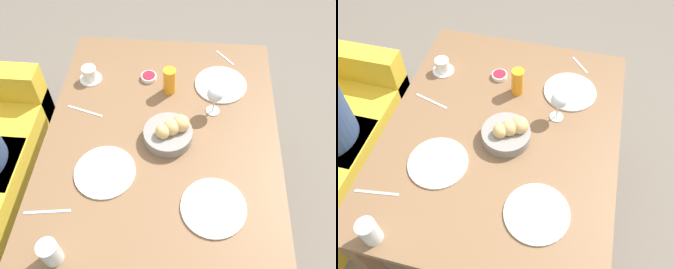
% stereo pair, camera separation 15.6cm
% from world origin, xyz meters
% --- Properties ---
extents(ground_plane, '(10.00, 10.00, 0.00)m').
position_xyz_m(ground_plane, '(0.00, 0.00, 0.00)').
color(ground_plane, '#6B6056').
extents(dining_table, '(1.30, 1.05, 0.76)m').
position_xyz_m(dining_table, '(0.00, 0.00, 0.67)').
color(dining_table, brown).
rests_on(dining_table, ground_plane).
extents(bread_basket, '(0.22, 0.22, 0.12)m').
position_xyz_m(bread_basket, '(-0.02, -0.04, 0.81)').
color(bread_basket, gray).
rests_on(bread_basket, dining_table).
extents(plate_near_left, '(0.26, 0.26, 0.01)m').
position_xyz_m(plate_near_left, '(-0.35, -0.23, 0.77)').
color(plate_near_left, white).
rests_on(plate_near_left, dining_table).
extents(plate_near_right, '(0.26, 0.26, 0.01)m').
position_xyz_m(plate_near_right, '(0.32, -0.27, 0.77)').
color(plate_near_right, white).
rests_on(plate_near_right, dining_table).
extents(plate_far_center, '(0.26, 0.26, 0.01)m').
position_xyz_m(plate_far_center, '(-0.22, 0.22, 0.77)').
color(plate_far_center, white).
rests_on(plate_far_center, dining_table).
extents(juice_glass, '(0.06, 0.06, 0.14)m').
position_xyz_m(juice_glass, '(0.27, -0.01, 0.83)').
color(juice_glass, orange).
rests_on(juice_glass, dining_table).
extents(water_tumbler, '(0.07, 0.07, 0.11)m').
position_xyz_m(water_tumbler, '(-0.59, 0.34, 0.82)').
color(water_tumbler, silver).
rests_on(water_tumbler, dining_table).
extents(wine_glass, '(0.08, 0.08, 0.16)m').
position_xyz_m(wine_glass, '(0.15, -0.23, 0.88)').
color(wine_glass, silver).
rests_on(wine_glass, dining_table).
extents(coffee_cup, '(0.11, 0.11, 0.07)m').
position_xyz_m(coffee_cup, '(0.32, 0.39, 0.80)').
color(coffee_cup, white).
rests_on(coffee_cup, dining_table).
extents(jam_bowl_berry, '(0.08, 0.08, 0.03)m').
position_xyz_m(jam_bowl_berry, '(0.34, 0.10, 0.78)').
color(jam_bowl_berry, white).
rests_on(jam_bowl_berry, dining_table).
extents(fork_silver, '(0.06, 0.18, 0.00)m').
position_xyz_m(fork_silver, '(0.10, 0.38, 0.76)').
color(fork_silver, '#B7B7BC').
rests_on(fork_silver, dining_table).
extents(knife_silver, '(0.04, 0.18, 0.00)m').
position_xyz_m(knife_silver, '(-0.41, 0.41, 0.76)').
color(knife_silver, '#B7B7BC').
rests_on(knife_silver, dining_table).
extents(spoon_coffee, '(0.11, 0.10, 0.00)m').
position_xyz_m(spoon_coffee, '(0.53, -0.29, 0.76)').
color(spoon_coffee, '#B7B7BC').
rests_on(spoon_coffee, dining_table).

